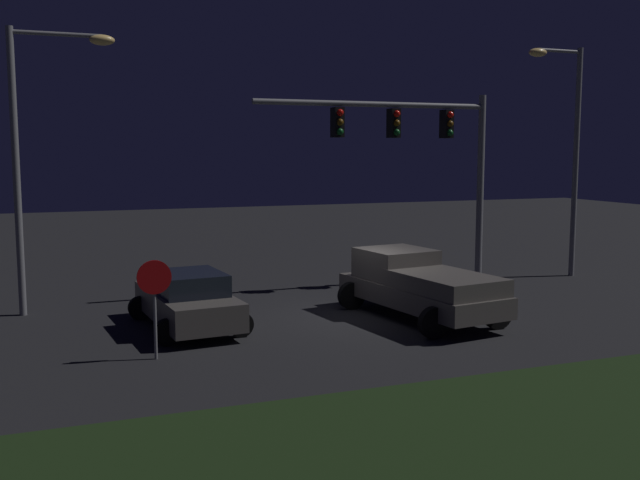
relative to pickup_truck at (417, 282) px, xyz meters
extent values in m
plane|color=black|center=(-1.34, 0.83, -1.00)|extent=(80.00, 80.00, 0.00)
cube|color=black|center=(-1.34, -8.67, -0.95)|extent=(20.06, 6.54, 0.10)
cube|color=#514C47|center=(0.02, -0.17, -0.32)|extent=(2.73, 5.62, 0.55)
cube|color=#514C47|center=(-0.14, 1.01, 0.38)|extent=(2.08, 2.14, 0.85)
cube|color=black|center=(-0.14, 1.01, 0.50)|extent=(1.95, 1.75, 0.51)
cube|color=#514C47|center=(0.17, -1.24, 0.18)|extent=(2.32, 3.26, 0.45)
cylinder|color=black|center=(-1.26, 1.61, -0.60)|extent=(0.80, 0.22, 0.80)
cylinder|color=black|center=(0.78, 1.90, -0.60)|extent=(0.80, 0.22, 0.80)
cylinder|color=black|center=(-0.73, -2.24, -0.60)|extent=(0.80, 0.22, 0.80)
cylinder|color=black|center=(1.31, -1.95, -0.60)|extent=(0.80, 0.22, 0.80)
cube|color=#514C47|center=(-6.17, 1.07, -0.39)|extent=(2.15, 4.53, 0.70)
cube|color=black|center=(-6.15, 0.82, 0.24)|extent=(1.76, 2.12, 0.55)
cylinder|color=black|center=(-7.21, 2.49, -0.68)|extent=(0.64, 0.22, 0.64)
cylinder|color=black|center=(-5.37, 2.64, -0.68)|extent=(0.64, 0.22, 0.64)
cylinder|color=black|center=(-6.96, -0.50, -0.68)|extent=(0.64, 0.22, 0.64)
cylinder|color=black|center=(-5.13, -0.35, -0.68)|extent=(0.64, 0.22, 0.64)
cylinder|color=slate|center=(4.74, 4.17, 2.25)|extent=(0.24, 0.24, 6.50)
cylinder|color=slate|center=(0.64, 4.17, 5.10)|extent=(8.20, 0.18, 0.18)
cube|color=black|center=(3.34, 4.17, 4.50)|extent=(0.32, 0.44, 0.95)
sphere|color=red|center=(3.34, 3.94, 4.80)|extent=(0.22, 0.22, 0.22)
sphere|color=#59380A|center=(3.34, 3.94, 4.50)|extent=(0.22, 0.22, 0.22)
sphere|color=#0C4719|center=(3.34, 3.94, 4.20)|extent=(0.22, 0.22, 0.22)
cube|color=black|center=(1.34, 4.17, 4.50)|extent=(0.32, 0.44, 0.95)
sphere|color=red|center=(1.34, 3.94, 4.80)|extent=(0.22, 0.22, 0.22)
sphere|color=#59380A|center=(1.34, 3.94, 4.50)|extent=(0.22, 0.22, 0.22)
sphere|color=#0C4719|center=(1.34, 3.94, 4.20)|extent=(0.22, 0.22, 0.22)
cube|color=black|center=(-0.66, 4.17, 4.50)|extent=(0.32, 0.44, 0.95)
sphere|color=red|center=(-0.66, 3.94, 4.80)|extent=(0.22, 0.22, 0.22)
sphere|color=#59380A|center=(-0.66, 3.94, 4.50)|extent=(0.22, 0.22, 0.22)
sphere|color=#0C4719|center=(-0.66, 3.94, 4.20)|extent=(0.22, 0.22, 0.22)
cylinder|color=slate|center=(-10.21, 4.23, 2.97)|extent=(0.20, 0.20, 7.94)
cylinder|color=slate|center=(-9.01, 4.23, 6.80)|extent=(2.40, 0.12, 0.12)
ellipsoid|color=#F9CC72|center=(-7.81, 4.23, 6.70)|extent=(0.70, 0.44, 0.30)
cylinder|color=slate|center=(8.66, 3.99, 3.13)|extent=(0.20, 0.20, 8.26)
cylinder|color=slate|center=(7.74, 3.99, 7.11)|extent=(1.84, 0.12, 0.12)
ellipsoid|color=#F9CC72|center=(6.83, 3.99, 7.01)|extent=(0.70, 0.44, 0.30)
cylinder|color=slate|center=(-7.39, -1.57, 0.10)|extent=(0.07, 0.07, 2.20)
cylinder|color=#B20C0F|center=(-7.39, -1.60, 0.85)|extent=(0.76, 0.03, 0.76)
camera|label=1|loc=(-9.73, -17.72, 3.61)|focal=41.27mm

